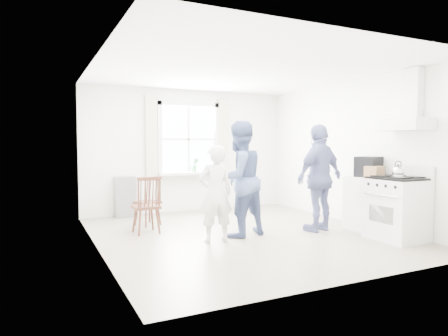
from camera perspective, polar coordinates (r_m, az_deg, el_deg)
room_shell at (r=6.37m, az=2.74°, el=2.11°), size 4.62×5.12×2.64m
window_assembly at (r=8.60m, az=-5.03°, el=3.54°), size 1.88×0.24×1.70m
range_hood at (r=6.65m, az=24.68°, el=7.03°), size 0.45×0.76×0.94m
shelf_unit at (r=8.16m, az=-13.96°, el=-4.02°), size 0.40×0.30×0.80m
gas_stove at (r=6.58m, az=23.47°, el=-5.27°), size 0.68×0.76×1.12m
kettle at (r=6.39m, az=23.60°, el=-0.53°), size 0.18×0.18×0.25m
low_cabinet at (r=7.11m, az=19.55°, el=-4.82°), size 0.50×0.55×0.90m
stereo_stack at (r=7.07m, az=19.96°, el=0.17°), size 0.46×0.44×0.34m
cardboard_box at (r=6.89m, az=20.68°, el=-0.55°), size 0.35×0.29×0.19m
windsor_chair_a at (r=7.17m, az=-10.40°, el=-3.86°), size 0.49×0.48×0.89m
windsor_chair_b at (r=6.51m, az=-10.83°, el=-4.35°), size 0.42×0.41×0.94m
person_left at (r=5.88m, az=-1.23°, el=-3.70°), size 0.58×0.58×1.43m
person_mid at (r=6.24m, az=2.15°, el=-1.56°), size 1.05×1.05×1.81m
person_right at (r=6.80m, az=13.52°, el=-1.37°), size 1.25×1.25×1.78m
potted_plant at (r=8.57m, az=-4.17°, el=0.43°), size 0.21×0.21×0.29m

